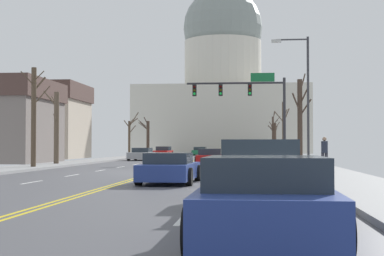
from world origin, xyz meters
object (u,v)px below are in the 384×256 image
at_px(pickup_truck_near_04, 260,174).
at_px(pedestrian_00, 325,151).
at_px(sedan_oncoming_02, 200,151).
at_px(sedan_near_02, 252,163).
at_px(sedan_near_05, 265,201).
at_px(signal_gantry, 249,97).
at_px(sedan_near_01, 257,159).
at_px(sedan_oncoming_01, 163,152).
at_px(sedan_near_00, 210,157).
at_px(sedan_near_03, 170,169).
at_px(street_lamp_right, 303,90).
at_px(sedan_oncoming_00, 142,154).

bearing_deg(pickup_truck_near_04, pedestrian_00, 77.51).
height_order(pickup_truck_near_04, sedan_oncoming_02, pickup_truck_near_04).
bearing_deg(sedan_near_02, sedan_near_05, -89.82).
distance_m(pickup_truck_near_04, sedan_oncoming_02, 66.51).
bearing_deg(signal_gantry, pedestrian_00, -76.23).
relative_size(pickup_truck_near_04, sedan_oncoming_02, 1.30).
relative_size(sedan_near_01, sedan_near_05, 0.97).
xyz_separation_m(signal_gantry, pickup_truck_near_04, (0.25, -32.36, -4.53)).
xyz_separation_m(signal_gantry, sedan_near_02, (0.14, -17.78, -4.69)).
bearing_deg(signal_gantry, sedan_near_01, -87.76).
bearing_deg(sedan_near_05, sedan_oncoming_01, 99.82).
bearing_deg(pedestrian_00, sedan_oncoming_01, 110.86).
bearing_deg(sedan_near_05, signal_gantry, 90.31).
distance_m(signal_gantry, sedan_oncoming_02, 34.77).
distance_m(sedan_near_00, sedan_near_02, 13.19).
distance_m(sedan_near_03, pickup_truck_near_04, 7.85).
distance_m(street_lamp_right, sedan_oncoming_01, 35.90).
relative_size(street_lamp_right, sedan_near_00, 1.63).
distance_m(signal_gantry, sedan_oncoming_00, 13.32).
xyz_separation_m(sedan_near_02, sedan_near_03, (-3.13, -7.44, -0.01)).
relative_size(sedan_near_03, sedan_oncoming_02, 1.04).
bearing_deg(sedan_oncoming_02, sedan_near_05, -84.46).
relative_size(sedan_near_01, sedan_oncoming_02, 1.05).
bearing_deg(sedan_near_05, street_lamp_right, 83.53).
distance_m(sedan_near_00, sedan_near_05, 33.46).
xyz_separation_m(sedan_near_03, sedan_oncoming_02, (-3.78, 58.99, 0.01)).
distance_m(street_lamp_right, sedan_oncoming_02, 47.72).
distance_m(pickup_truck_near_04, sedan_oncoming_01, 53.81).
bearing_deg(sedan_oncoming_00, sedan_near_03, -77.75).
height_order(street_lamp_right, pickup_truck_near_04, street_lamp_right).
bearing_deg(pickup_truck_near_04, sedan_oncoming_00, 104.56).
distance_m(sedan_near_01, sedan_oncoming_00, 21.28).
height_order(sedan_oncoming_00, sedan_oncoming_02, sedan_oncoming_00).
relative_size(sedan_near_05, sedan_oncoming_02, 1.08).
bearing_deg(signal_gantry, sedan_oncoming_01, 115.95).
bearing_deg(sedan_oncoming_01, sedan_oncoming_02, 76.54).
distance_m(sedan_oncoming_00, pedestrian_00, 27.12).
bearing_deg(sedan_near_02, sedan_oncoming_00, 112.10).
relative_size(pickup_truck_near_04, sedan_oncoming_00, 1.23).
height_order(sedan_near_02, sedan_oncoming_01, sedan_oncoming_01).
xyz_separation_m(street_lamp_right, sedan_near_05, (-2.89, -25.52, -4.03)).
xyz_separation_m(sedan_near_03, sedan_near_05, (3.20, -13.03, 0.06)).
height_order(sedan_near_01, sedan_near_02, sedan_near_01).
bearing_deg(sedan_near_02, street_lamp_right, 59.63).
distance_m(sedan_near_01, sedan_near_02, 6.63).
distance_m(sedan_near_00, sedan_oncoming_01, 26.37).
bearing_deg(pedestrian_00, sedan_near_00, 121.54).
xyz_separation_m(sedan_near_03, sedan_oncoming_00, (-7.07, 32.57, 0.01)).
height_order(pickup_truck_near_04, sedan_oncoming_00, pickup_truck_near_04).
relative_size(sedan_near_00, sedan_near_02, 1.08).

